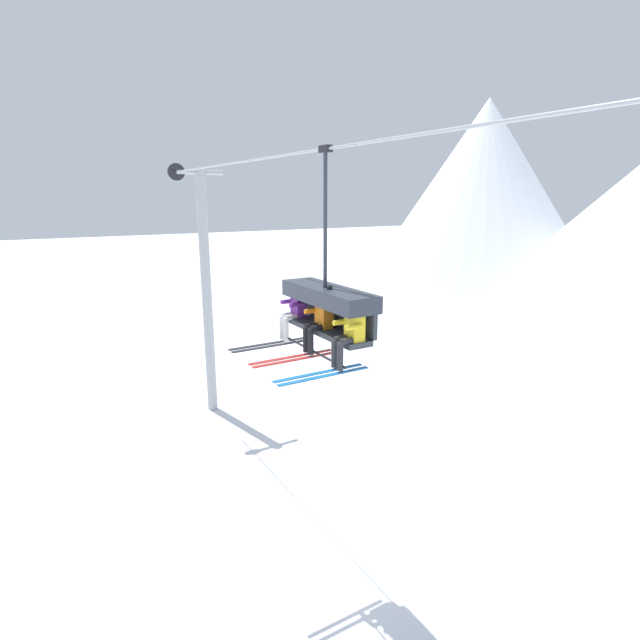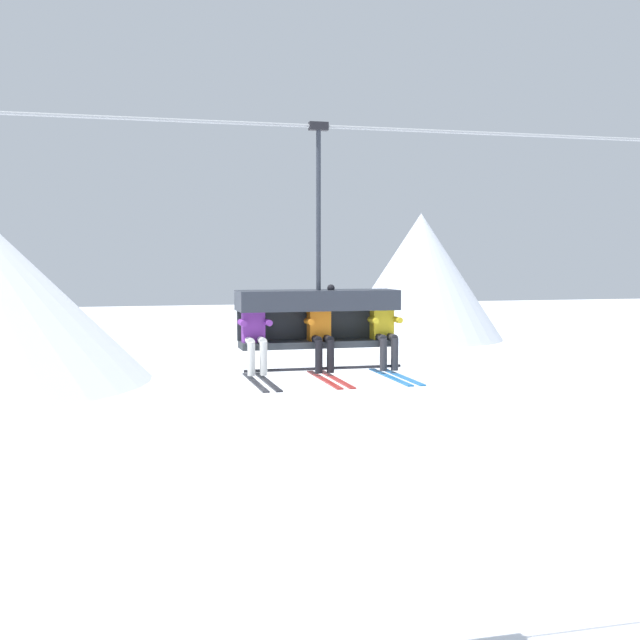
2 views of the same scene
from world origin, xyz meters
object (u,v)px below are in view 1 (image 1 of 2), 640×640
Objects in this scene: skier_yellow at (348,332)px; skier_purple at (293,310)px; chairlift_chair at (329,302)px; lift_tower_near at (206,289)px; skier_orange at (319,319)px.

skier_purple is at bearing 180.00° from skier_yellow.
skier_yellow is at bearing 0.00° from skier_purple.
lift_tower_near is at bearing 175.73° from chairlift_chair.
chairlift_chair is at bearing 12.58° from skier_purple.
chairlift_chair is 1.06m from skier_purple.
chairlift_chair reaches higher than skier_yellow.
chairlift_chair is 1.06m from skier_yellow.
chairlift_chair is at bearing 90.89° from skier_orange.
chairlift_chair is (9.52, -0.71, 1.33)m from lift_tower_near.
skier_purple and skier_yellow have the same top height.
skier_orange is (0.99, 0.01, 0.02)m from skier_purple.
lift_tower_near reaches higher than skier_yellow.
chairlift_chair is 2.13× the size of skier_purple.
skier_purple is 0.99m from skier_orange.
skier_orange is 0.99m from skier_yellow.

